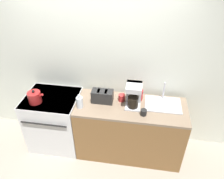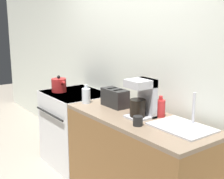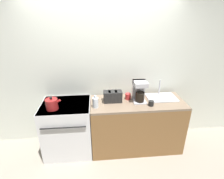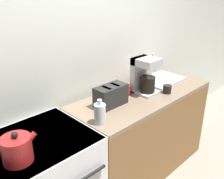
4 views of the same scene
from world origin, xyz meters
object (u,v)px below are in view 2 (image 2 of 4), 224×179
(bottle_red, at_px, (160,108))
(kettle, at_px, (59,85))
(toaster, at_px, (115,98))
(coffee_maker, at_px, (142,98))
(cup_black, at_px, (138,121))
(cup_red, at_px, (137,106))
(stove, at_px, (76,127))
(bottle_clear, at_px, (86,95))

(bottle_red, bearing_deg, kettle, -168.78)
(toaster, distance_m, coffee_maker, 0.44)
(kettle, height_order, cup_black, kettle)
(toaster, xyz_separation_m, cup_red, (0.26, 0.06, -0.04))
(kettle, distance_m, cup_black, 1.52)
(stove, height_order, bottle_clear, bottle_clear)
(cup_red, bearing_deg, kettle, -169.59)
(kettle, relative_size, coffee_maker, 0.65)
(kettle, xyz_separation_m, bottle_red, (1.45, 0.29, -0.00))
(toaster, relative_size, bottle_clear, 1.49)
(bottle_clear, bearing_deg, cup_red, 23.12)
(coffee_maker, bearing_deg, toaster, 177.72)
(coffee_maker, bearing_deg, cup_black, -50.09)
(kettle, bearing_deg, bottle_red, 11.22)
(stove, relative_size, bottle_red, 4.67)
(toaster, xyz_separation_m, bottle_clear, (-0.28, -0.17, -0.01))
(bottle_clear, distance_m, cup_red, 0.59)
(toaster, distance_m, cup_red, 0.28)
(kettle, height_order, bottle_red, kettle)
(toaster, relative_size, bottle_red, 1.53)
(bottle_clear, xyz_separation_m, cup_red, (0.55, 0.23, -0.03))
(stove, xyz_separation_m, cup_black, (1.35, -0.17, 0.48))
(bottle_red, height_order, cup_red, bottle_red)
(cup_black, bearing_deg, kettle, 178.41)
(coffee_maker, bearing_deg, bottle_red, 60.77)
(toaster, xyz_separation_m, bottle_red, (0.52, 0.13, -0.01))
(bottle_clear, xyz_separation_m, bottle_red, (0.80, 0.30, -0.00))
(kettle, relative_size, bottle_red, 1.17)
(kettle, xyz_separation_m, coffee_maker, (1.36, 0.14, 0.10))
(bottle_clear, height_order, cup_black, bottle_clear)
(toaster, height_order, bottle_red, bottle_red)
(stove, relative_size, cup_red, 9.09)
(stove, relative_size, coffee_maker, 2.58)
(toaster, distance_m, bottle_red, 0.53)
(coffee_maker, bearing_deg, kettle, -174.22)
(toaster, distance_m, bottle_clear, 0.33)
(kettle, relative_size, cup_black, 2.74)
(stove, xyz_separation_m, bottle_clear, (0.48, -0.14, 0.53))
(kettle, distance_m, bottle_red, 1.48)
(stove, height_order, cup_black, cup_black)
(cup_red, distance_m, cup_black, 0.41)
(coffee_maker, bearing_deg, stove, -179.68)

